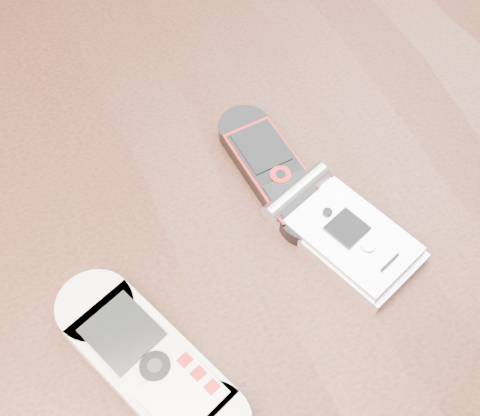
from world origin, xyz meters
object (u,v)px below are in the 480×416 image
Objects in this scene: table at (235,280)px; motorola_razr at (349,236)px; nokia_white at (150,364)px; nokia_black_red at (275,172)px.

table is 10.54× the size of motorola_razr.
nokia_white is (-0.10, -0.08, 0.11)m from table.
nokia_black_red is at bearing 25.22° from table.
table is 0.14m from motorola_razr.
nokia_white is 0.17m from nokia_black_red.
nokia_black_red is 0.08m from motorola_razr.
table is at bearing 19.81° from nokia_white.
nokia_white is 1.18× the size of nokia_black_red.
nokia_white is at bearing 170.62° from motorola_razr.
motorola_razr is (0.07, -0.05, 0.11)m from table.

